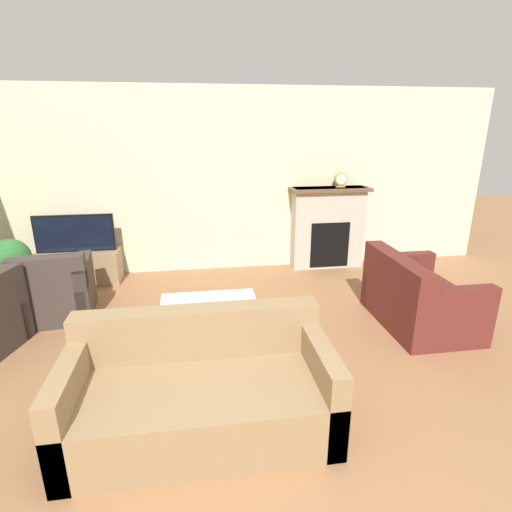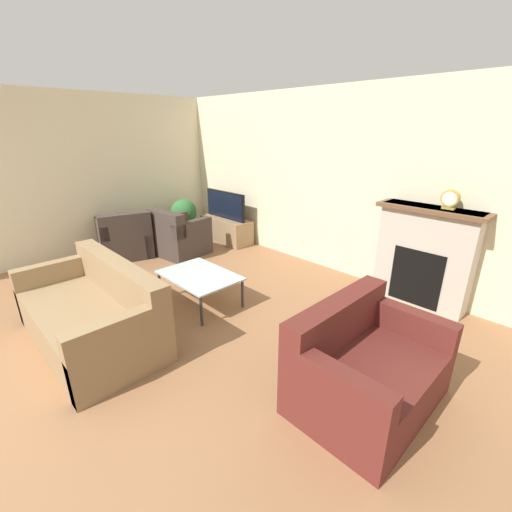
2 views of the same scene
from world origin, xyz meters
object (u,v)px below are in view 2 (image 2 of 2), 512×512
object	(u,v)px
armchair_by_window	(125,240)
mantel_clock	(450,199)
armchair_accent	(179,238)
couch_sectional	(93,315)
potted_plant	(184,215)
tv	(225,205)
coffee_table	(199,277)
couch_loveseat	(365,370)

from	to	relation	value
armchair_by_window	mantel_clock	distance (m)	4.97
armchair_accent	mantel_clock	size ratio (longest dim) A/B	4.02
couch_sectional	armchair_accent	distance (m)	2.64
armchair_by_window	potted_plant	world-z (taller)	same
tv	armchair_by_window	distance (m)	1.94
armchair_by_window	potted_plant	distance (m)	1.30
tv	armchair_accent	bearing A→B (deg)	-89.22
armchair_accent	coffee_table	xyz separation A→B (m)	(1.75, -0.80, 0.06)
couch_loveseat	armchair_by_window	bearing A→B (deg)	88.85
couch_sectional	armchair_by_window	world-z (taller)	same
couch_sectional	potted_plant	world-z (taller)	same
armchair_accent	coffee_table	distance (m)	1.92
armchair_by_window	couch_loveseat	bearing A→B (deg)	104.17
coffee_table	mantel_clock	xyz separation A→B (m)	(2.10, 2.03, 1.01)
couch_loveseat	armchair_accent	size ratio (longest dim) A/B	1.40
couch_sectional	mantel_clock	size ratio (longest dim) A/B	8.55
coffee_table	mantel_clock	bearing A→B (deg)	44.01
couch_sectional	armchair_by_window	distance (m)	2.60
couch_sectional	mantel_clock	world-z (taller)	mantel_clock
potted_plant	coffee_table	bearing A→B (deg)	-29.22
coffee_table	mantel_clock	size ratio (longest dim) A/B	4.54
armchair_by_window	armchair_accent	world-z (taller)	same
potted_plant	mantel_clock	xyz separation A→B (m)	(4.52, 0.68, 0.86)
couch_sectional	couch_loveseat	bearing A→B (deg)	27.30
couch_loveseat	potted_plant	bearing A→B (deg)	73.87
couch_loveseat	coffee_table	bearing A→B (deg)	89.53
coffee_table	potted_plant	world-z (taller)	potted_plant
couch_sectional	armchair_by_window	bearing A→B (deg)	148.68
armchair_by_window	mantel_clock	size ratio (longest dim) A/B	4.61
tv	armchair_accent	distance (m)	1.16
couch_sectional	couch_loveseat	distance (m)	2.74
coffee_table	couch_loveseat	bearing A→B (deg)	-0.47
couch_loveseat	armchair_by_window	xyz separation A→B (m)	(-4.66, 0.09, 0.01)
tv	couch_loveseat	size ratio (longest dim) A/B	0.85
potted_plant	mantel_clock	world-z (taller)	mantel_clock
couch_loveseat	mantel_clock	distance (m)	2.33
couch_loveseat	potted_plant	world-z (taller)	same
couch_loveseat	mantel_clock	xyz separation A→B (m)	(-0.22, 2.05, 1.08)
couch_loveseat	coffee_table	xyz separation A→B (m)	(-2.32, 0.02, 0.07)
armchair_by_window	coffee_table	xyz separation A→B (m)	(2.34, -0.07, 0.06)
armchair_by_window	coffee_table	world-z (taller)	armchair_by_window
potted_plant	couch_sectional	bearing A→B (deg)	-48.80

